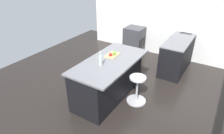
{
  "coord_description": "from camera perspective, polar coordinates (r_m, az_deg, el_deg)",
  "views": [
    {
      "loc": [
        3.28,
        1.81,
        2.82
      ],
      "look_at": [
        0.11,
        -0.17,
        0.79
      ],
      "focal_mm": 31.21,
      "sensor_mm": 36.0,
      "label": 1
    }
  ],
  "objects": [
    {
      "name": "interior_partition_left",
      "position": [
        6.55,
        15.65,
        14.94
      ],
      "size": [
        0.15,
        5.36,
        2.79
      ],
      "color": "silver",
      "rests_on": "ground_plane"
    },
    {
      "name": "cutting_board",
      "position": [
        4.46,
        0.09,
        3.55
      ],
      "size": [
        0.36,
        0.24,
        0.02
      ],
      "primitive_type": "cube",
      "color": "tan",
      "rests_on": "kitchen_island"
    },
    {
      "name": "apple_green",
      "position": [
        4.42,
        0.67,
        4.08
      ],
      "size": [
        0.09,
        0.09,
        0.09
      ],
      "primitive_type": "sphere",
      "color": "#609E2D",
      "rests_on": "cutting_board"
    },
    {
      "name": "water_bottle",
      "position": [
        3.97,
        -3.4,
        2.01
      ],
      "size": [
        0.06,
        0.06,
        0.31
      ],
      "color": "silver",
      "rests_on": "kitchen_island"
    },
    {
      "name": "ground_plane",
      "position": [
        4.69,
        2.43,
        -8.54
      ],
      "size": [
        7.43,
        7.43,
        0.0
      ],
      "primitive_type": "plane",
      "color": "black"
    },
    {
      "name": "kitchen_island",
      "position": [
        4.46,
        -1.06,
        -3.31
      ],
      "size": [
        1.95,
        0.97,
        0.93
      ],
      "color": "black",
      "rests_on": "ground_plane"
    },
    {
      "name": "stool_by_window",
      "position": [
        4.39,
        7.31,
        -6.74
      ],
      "size": [
        0.44,
        0.44,
        0.65
      ],
      "color": "#B7B7BC",
      "rests_on": "ground_plane"
    },
    {
      "name": "apple_red",
      "position": [
        4.36,
        -0.48,
        3.69
      ],
      "size": [
        0.08,
        0.08,
        0.08
      ],
      "primitive_type": "sphere",
      "color": "red",
      "rests_on": "cutting_board"
    },
    {
      "name": "sink_cabinet",
      "position": [
        6.35,
        19.68,
        4.96
      ],
      "size": [
        2.5,
        0.6,
        1.2
      ],
      "color": "black",
      "rests_on": "ground_plane"
    },
    {
      "name": "oven_range",
      "position": [
        6.81,
        6.56,
        7.86
      ],
      "size": [
        0.6,
        0.61,
        0.89
      ],
      "color": "#38383D",
      "rests_on": "ground_plane"
    }
  ]
}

